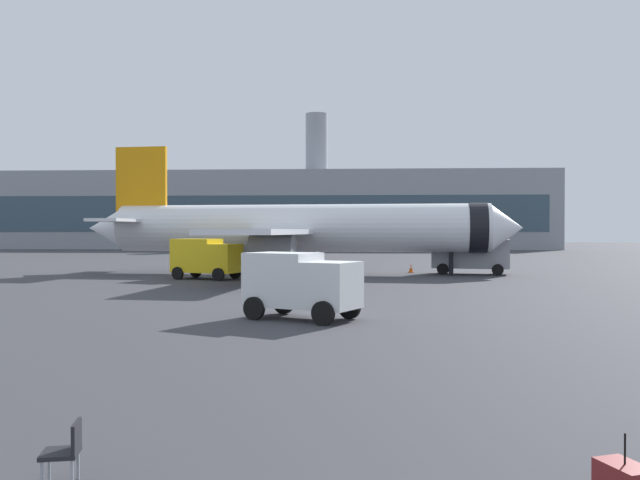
# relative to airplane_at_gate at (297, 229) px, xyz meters

# --- Properties ---
(airplane_at_gate) EXTENTS (35.77, 32.32, 10.50)m
(airplane_at_gate) POSITION_rel_airplane_at_gate_xyz_m (0.00, 0.00, 0.00)
(airplane_at_gate) COLOR white
(airplane_at_gate) RESTS_ON ground
(service_truck) EXTENTS (5.26, 3.81, 2.90)m
(service_truck) POSITION_rel_airplane_at_gate_xyz_m (-6.01, -6.16, -2.05)
(service_truck) COLOR yellow
(service_truck) RESTS_ON ground
(fuel_truck) EXTENTS (6.38, 3.79, 3.20)m
(fuel_truck) POSITION_rel_airplane_at_gate_xyz_m (13.88, 0.31, -1.88)
(fuel_truck) COLOR gray
(fuel_truck) RESTS_ON ground
(cargo_van) EXTENTS (4.83, 3.86, 2.60)m
(cargo_van) POSITION_rel_airplane_at_gate_xyz_m (2.60, -27.09, -2.21)
(cargo_van) COLOR white
(cargo_van) RESTS_ON ground
(safety_cone_near) EXTENTS (0.44, 0.44, 0.74)m
(safety_cone_near) POSITION_rel_airplane_at_gate_xyz_m (9.35, 2.16, -3.29)
(safety_cone_near) COLOR #F2590C
(safety_cone_near) RESTS_ON ground
(safety_cone_mid) EXTENTS (0.44, 0.44, 0.82)m
(safety_cone_mid) POSITION_rel_airplane_at_gate_xyz_m (-8.47, -3.75, -3.25)
(safety_cone_mid) COLOR #F2590C
(safety_cone_mid) RESTS_ON ground
(gate_chair) EXTENTS (0.57, 0.57, 0.86)m
(gate_chair) POSITION_rel_airplane_at_gate_xyz_m (0.83, -43.88, -3.16)
(gate_chair) COLOR black
(gate_chair) RESTS_ON ground
(terminal_building) EXTENTS (109.08, 20.52, 26.95)m
(terminal_building) POSITION_rel_airplane_at_gate_xyz_m (-11.92, 78.19, 3.91)
(terminal_building) COLOR gray
(terminal_building) RESTS_ON ground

